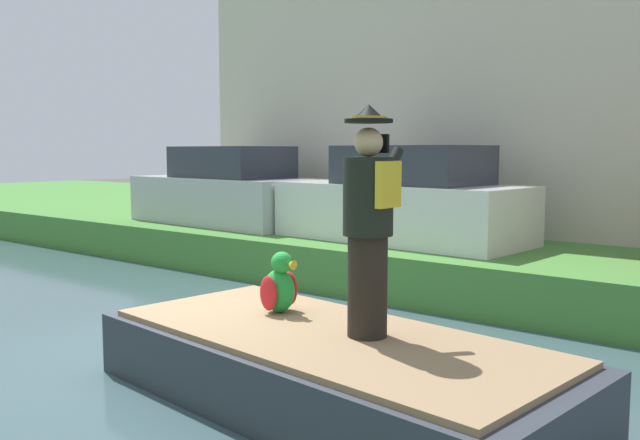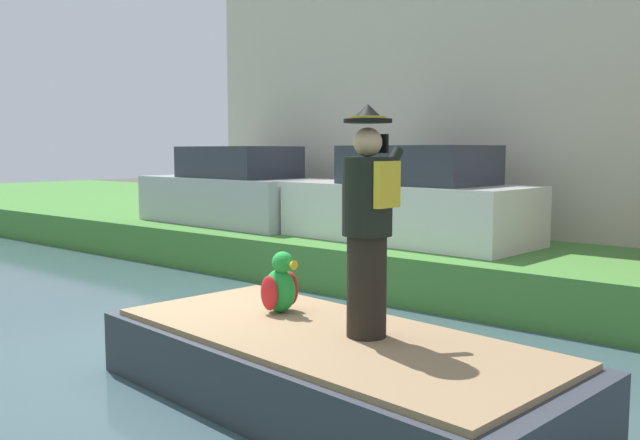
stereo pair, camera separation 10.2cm
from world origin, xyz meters
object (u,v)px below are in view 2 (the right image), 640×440
boat (327,369)px  parked_car_white (409,201)px  person_pirate (368,222)px  parked_car_silver (233,191)px  parrot_plush (280,286)px

boat → parked_car_white: size_ratio=1.06×
person_pirate → parked_car_silver: 8.18m
parrot_plush → parked_car_white: (4.56, 1.53, 0.45)m
person_pirate → parrot_plush: size_ratio=3.25×
parrot_plush → parked_car_silver: (4.56, 5.59, 0.45)m
person_pirate → parked_car_white: 5.39m
person_pirate → parrot_plush: (0.14, 1.10, -0.68)m
parked_car_silver → person_pirate: bearing=-125.1°
parked_car_white → parked_car_silver: 4.06m
boat → person_pirate: 1.28m
person_pirate → parked_car_white: (4.71, 2.63, -0.23)m
parked_car_white → person_pirate: bearing=-150.8°
boat → parked_car_white: (4.83, 2.30, 1.00)m
parrot_plush → person_pirate: bearing=-97.5°
person_pirate → parked_car_white: person_pirate is taller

